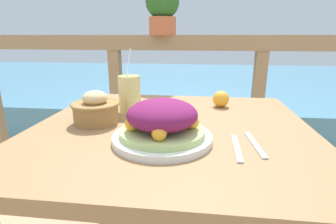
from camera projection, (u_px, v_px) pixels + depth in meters
name	position (u px, v px, depth m)	size (l,w,h in m)	color
patio_table	(171.00, 154.00, 0.93)	(0.94, 0.91, 0.77)	#997047
railing_fence	(185.00, 85.00, 1.67)	(2.80, 0.08, 1.07)	#937551
sea_backdrop	(194.00, 91.00, 4.20)	(12.00, 4.00, 0.42)	teal
salad_plate	(162.00, 124.00, 0.75)	(0.29, 0.29, 0.13)	silver
drink_glass	(130.00, 94.00, 1.04)	(0.09, 0.09, 0.25)	#DBCC7F
bread_basket	(96.00, 109.00, 0.92)	(0.17, 0.17, 0.12)	olive
potted_plant	(162.00, 8.00, 1.56)	(0.20, 0.20, 0.29)	#B75B38
fork	(237.00, 148.00, 0.72)	(0.02, 0.18, 0.00)	silver
knife	(255.00, 144.00, 0.74)	(0.03, 0.18, 0.00)	silver
orange_near_basket	(221.00, 99.00, 1.13)	(0.07, 0.07, 0.07)	#F9A328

